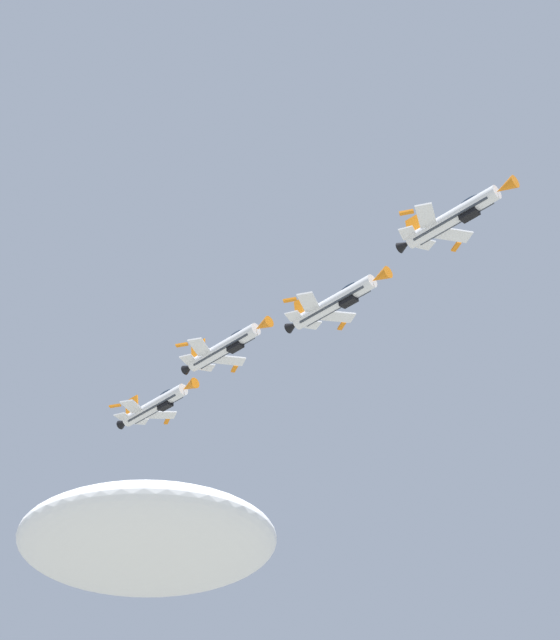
# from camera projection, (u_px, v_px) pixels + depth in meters

# --- Properties ---
(cloud_near_formation) EXTENTS (85.62, 75.40, 22.16)m
(cloud_near_formation) POSITION_uv_depth(u_px,v_px,m) (147.00, 542.00, 333.33)
(cloud_near_formation) COLOR white
(fighter_jet_lead) EXTENTS (14.66, 10.99, 4.38)m
(fighter_jet_lead) POSITION_uv_depth(u_px,v_px,m) (454.00, 216.00, 114.50)
(fighter_jet_lead) COLOR white
(fighter_jet_left_wing) EXTENTS (14.66, 10.98, 4.38)m
(fighter_jet_left_wing) POSITION_uv_depth(u_px,v_px,m) (336.00, 302.00, 122.13)
(fighter_jet_left_wing) COLOR white
(fighter_jet_right_wing) EXTENTS (14.66, 10.99, 4.38)m
(fighter_jet_right_wing) POSITION_uv_depth(u_px,v_px,m) (225.00, 347.00, 133.19)
(fighter_jet_right_wing) COLOR white
(fighter_jet_left_outer) EXTENTS (14.66, 10.96, 4.38)m
(fighter_jet_left_outer) POSITION_uv_depth(u_px,v_px,m) (156.00, 405.00, 142.23)
(fighter_jet_left_outer) COLOR white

